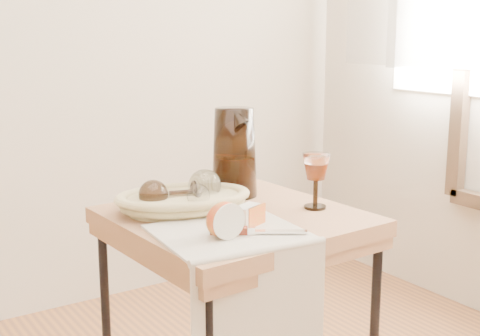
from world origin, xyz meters
TOP-DOWN VIEW (x-y plane):
  - tea_towel at (0.30, 0.38)m, footprint 0.34×0.32m
  - bread_basket at (0.30, 0.60)m, footprint 0.35×0.28m
  - goblet_lying_a at (0.27, 0.62)m, footprint 0.14×0.10m
  - goblet_lying_b at (0.35, 0.59)m, footprint 0.15×0.16m
  - pitcher at (0.50, 0.67)m, footprint 0.25×0.29m
  - wine_goblet at (0.60, 0.44)m, footprint 0.07×0.07m
  - apple_half at (0.27, 0.36)m, footprint 0.09×0.05m
  - apple_wedge at (0.36, 0.40)m, footprint 0.08×0.06m
  - table_knife at (0.34, 0.34)m, footprint 0.19×0.14m

SIDE VIEW (x-z plane):
  - tea_towel at x=0.30m, z-range 0.71..0.72m
  - table_knife at x=0.34m, z-range 0.72..0.73m
  - bread_basket at x=0.30m, z-range 0.71..0.76m
  - apple_wedge at x=0.36m, z-range 0.72..0.77m
  - apple_half at x=0.27m, z-range 0.72..0.80m
  - goblet_lying_a at x=0.27m, z-range 0.72..0.80m
  - goblet_lying_b at x=0.35m, z-range 0.72..0.81m
  - wine_goblet at x=0.60m, z-range 0.71..0.86m
  - pitcher at x=0.50m, z-range 0.69..0.98m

